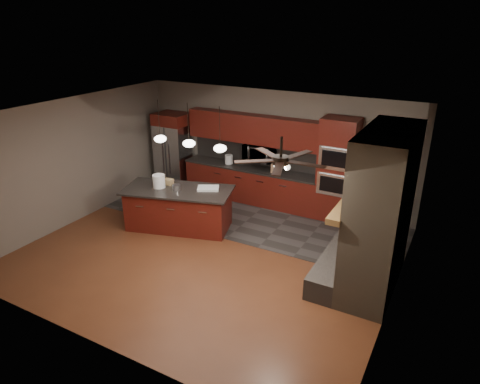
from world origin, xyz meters
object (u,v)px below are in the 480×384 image
Objects in this scene: cardboard_box at (168,182)px; paint_tray at (208,188)px; counter_bucket at (229,159)px; refrigerator at (174,151)px; oven_tower at (337,170)px; white_bucket at (159,181)px; microwave at (259,153)px; paint_can at (176,187)px; counter_box at (276,168)px; kitchen_island at (179,208)px.

paint_tray is at bearing 8.72° from cardboard_box.
refrigerator is at bearing -177.23° from counter_bucket.
oven_tower reaches higher than white_bucket.
refrigerator is (-2.52, -0.13, -0.28)m from microwave.
paint_can reaches higher than paint_tray.
paint_can is 0.88× the size of cardboard_box.
paint_tray is 1.86m from counter_bucket.
oven_tower is 11.92× the size of cardboard_box.
white_bucket is at bearing -102.63° from counter_bucket.
counter_bucket is at bearing 75.40° from cardboard_box.
counter_box is at bearing 45.06° from cardboard_box.
counter_box is (1.75, 1.92, 0.03)m from cardboard_box.
kitchen_island is 5.61× the size of paint_tray.
kitchen_island is 0.82m from paint_tray.
counter_bucket reaches higher than kitchen_island.
counter_bucket is 1.04× the size of counter_box.
refrigerator is 0.80× the size of kitchen_island.
refrigerator is 3.01m from counter_box.
microwave is 1.90m from paint_tray.
refrigerator is 2.77m from paint_tray.
cardboard_box is (0.07, 0.23, -0.08)m from white_bucket.
microwave is 2.48m from kitchen_island.
microwave is 2.54× the size of white_bucket.
paint_tray is 2.28× the size of cardboard_box.
microwave is 3.66× the size of cardboard_box.
refrigerator is 9.37× the size of counter_box.
white_bucket reaches higher than paint_can.
counter_bucket is at bearing 77.82° from paint_tray.
counter_bucket reaches higher than paint_tray.
microwave is at bearing 55.53° from cardboard_box.
cardboard_box is (1.26, -1.89, -0.04)m from refrigerator.
white_bucket reaches higher than cardboard_box.
counter_box is at bearing 49.71° from white_bucket.
refrigerator reaches higher than cardboard_box.
paint_tray is (2.19, -1.70, -0.08)m from refrigerator.
oven_tower is at bearing -2.02° from counter_box.
counter_bucket is (0.07, 2.15, 0.03)m from paint_can.
paint_can is 0.39× the size of paint_tray.
refrigerator is 2.62m from paint_can.
paint_tray is at bearing -100.11° from microwave.
cardboard_box is (-0.93, -0.19, 0.04)m from paint_tray.
microwave is at bearing 178.34° from oven_tower.
counter_bucket is at bearing 2.77° from refrigerator.
white_bucket reaches higher than counter_bucket.
refrigerator reaches higher than microwave.
microwave is 2.40m from paint_can.
oven_tower is 3.25× the size of microwave.
paint_can is (-2.88, -2.14, -0.21)m from oven_tower.
white_bucket is 1.44× the size of cardboard_box.
refrigerator is 11.58× the size of paint_can.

